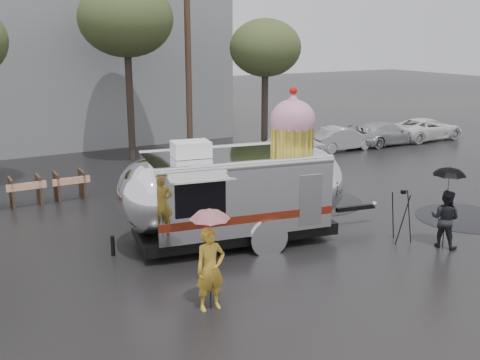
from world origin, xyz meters
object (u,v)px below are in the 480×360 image
airstream_trailer (237,188)px  person_left (210,269)px  person_right (445,219)px  tripod (402,211)px

airstream_trailer → person_left: size_ratio=4.43×
person_right → tripod: size_ratio=1.06×
tripod → person_right: bearing=-41.1°
person_right → tripod: 1.15m
airstream_trailer → person_right: (4.72, -3.27, -0.73)m
airstream_trailer → tripod: bearing=-21.4°
person_right → tripod: bearing=16.7°
person_left → tripod: bearing=9.6°
tripod → airstream_trailer: bearing=157.0°
airstream_trailer → person_left: 4.24m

